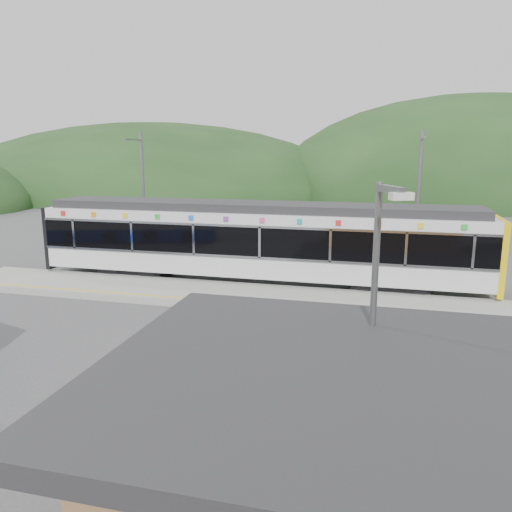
# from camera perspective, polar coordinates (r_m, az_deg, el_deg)

# --- Properties ---
(ground) EXTENTS (120.00, 120.00, 0.00)m
(ground) POSITION_cam_1_polar(r_m,az_deg,el_deg) (17.76, -4.39, -8.04)
(ground) COLOR #4C4C4F
(ground) RESTS_ON ground
(hills) EXTENTS (146.00, 149.00, 26.00)m
(hills) POSITION_cam_1_polar(r_m,az_deg,el_deg) (21.96, 15.78, -4.53)
(hills) COLOR #1E3D19
(hills) RESTS_ON ground
(platform) EXTENTS (26.00, 3.20, 0.30)m
(platform) POSITION_cam_1_polar(r_m,az_deg,el_deg) (20.71, -1.48, -4.63)
(platform) COLOR #9E9E99
(platform) RESTS_ON ground
(yellow_line) EXTENTS (26.00, 0.10, 0.01)m
(yellow_line) POSITION_cam_1_polar(r_m,az_deg,el_deg) (19.47, -2.52, -5.25)
(yellow_line) COLOR yellow
(yellow_line) RESTS_ON platform
(train) EXTENTS (20.44, 3.01, 3.74)m
(train) POSITION_cam_1_polar(r_m,az_deg,el_deg) (22.82, 0.14, 1.88)
(train) COLOR black
(train) RESTS_ON ground
(catenary_mast_west) EXTENTS (0.18, 1.80, 7.00)m
(catenary_mast_west) POSITION_cam_1_polar(r_m,az_deg,el_deg) (27.43, -12.78, 6.63)
(catenary_mast_west) COLOR slate
(catenary_mast_west) RESTS_ON ground
(catenary_mast_east) EXTENTS (0.18, 1.80, 7.00)m
(catenary_mast_east) POSITION_cam_1_polar(r_m,az_deg,el_deg) (24.53, 18.00, 5.74)
(catenary_mast_east) COLOR slate
(catenary_mast_east) RESTS_ON ground
(station_shelter) EXTENTS (9.20, 6.20, 3.00)m
(station_shelter) POSITION_cam_1_polar(r_m,az_deg,el_deg) (8.18, 17.33, -22.13)
(station_shelter) COLOR olive
(station_shelter) RESTS_ON ground
(lamp_post) EXTENTS (0.48, 1.05, 5.55)m
(lamp_post) POSITION_cam_1_polar(r_m,az_deg,el_deg) (9.07, 13.25, -5.98)
(lamp_post) COLOR slate
(lamp_post) RESTS_ON ground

